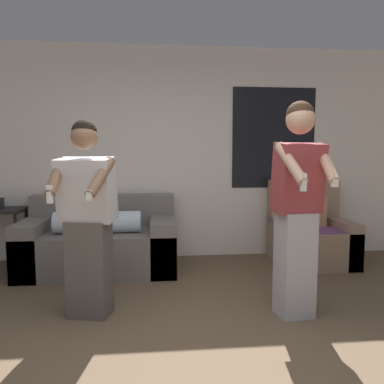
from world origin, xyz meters
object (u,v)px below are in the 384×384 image
object	(u,v)px
person_left	(87,220)
person_right	(297,206)
couch	(101,243)
armchair	(310,236)

from	to	relation	value
person_left	person_right	distance (m)	1.71
couch	armchair	xyz separation A→B (m)	(2.54, 0.04, 0.02)
couch	armchair	distance (m)	2.54
armchair	person_right	world-z (taller)	person_right
couch	person_left	size ratio (longest dim) A/B	1.07
couch	person_right	world-z (taller)	person_right
person_left	person_right	world-z (taller)	person_right
couch	person_left	bearing A→B (deg)	-86.01
person_right	couch	bearing A→B (deg)	140.94
couch	person_right	distance (m)	2.38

